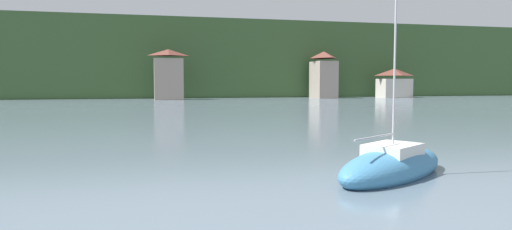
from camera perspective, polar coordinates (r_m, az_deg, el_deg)
The scene contains 5 objects.
wooded_hillside at distance 132.57m, azimuth -16.16°, elevation 5.60°, with size 352.00×71.87×32.86m.
shore_building_westcentral at distance 85.41m, azimuth -10.93°, elevation 4.93°, with size 5.48×3.54×9.26m.
shore_building_central at distance 93.54m, azimuth 8.48°, elevation 4.94°, with size 4.20×6.22×9.43m.
shore_building_eastcentral at distance 99.74m, azimuth 16.97°, elevation 3.82°, with size 6.63×4.48×6.05m.
sailboat_mid_7 at distance 16.76m, azimuth 16.76°, elevation -6.18°, with size 6.33×5.10×7.92m.
Camera 1 is at (-4.34, 22.33, 3.34)m, focal length 31.85 mm.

